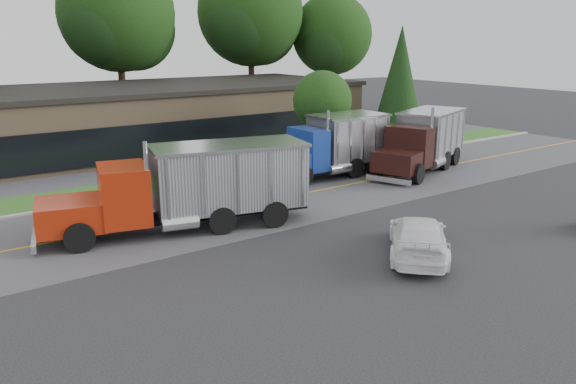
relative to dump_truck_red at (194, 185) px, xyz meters
The scene contains 16 objects.
ground 8.06m from the dump_truck_red, 70.19° to the right, with size 140.00×140.00×0.00m, color #38383E.
road 3.60m from the dump_truck_red, 31.16° to the left, with size 60.00×8.00×0.02m, color slate.
center_line 3.60m from the dump_truck_red, 31.16° to the left, with size 60.00×0.12×0.01m, color gold.
curb 6.64m from the dump_truck_red, 65.38° to the left, with size 60.00×0.30×0.12m, color #9E9E99.
grass_verge 8.26m from the dump_truck_red, 70.72° to the left, with size 60.00×3.40×0.03m, color #326522.
far_parking 13.02m from the dump_truck_red, 78.08° to the left, with size 60.00×7.00×0.02m, color slate.
strip_mall 19.19m from the dump_truck_red, 75.93° to the left, with size 32.00×12.00×4.00m, color #8C7355.
tree_far_c 28.49m from the dump_truck_red, 75.70° to the left, with size 9.84×9.26×14.03m.
tree_far_d 32.74m from the dump_truck_red, 53.82° to the left, with size 10.19×9.59×14.54m.
tree_far_e 36.22m from the dump_truck_red, 41.51° to the left, with size 8.22×7.73×11.72m.
evergreen_right 25.18m from the dump_truck_red, 25.09° to the left, with size 3.73×3.73×8.47m.
tree_verge 14.95m from the dump_truck_red, 31.04° to the left, with size 3.92×3.69×5.59m.
dump_truck_red is the anchor object (origin of this frame).
dump_truck_blue 11.13m from the dump_truck_red, 19.83° to the left, with size 7.15×2.70×3.36m.
dump_truck_maroon 15.75m from the dump_truck_red, ahead, with size 8.41×5.04×3.36m.
rally_car 8.96m from the dump_truck_red, 55.26° to the right, with size 1.97×4.84×1.41m, color white.
Camera 1 is at (-12.22, -12.49, 7.47)m, focal length 35.00 mm.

